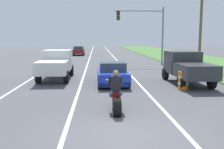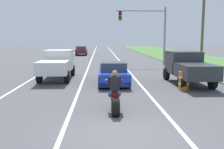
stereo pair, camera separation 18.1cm
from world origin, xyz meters
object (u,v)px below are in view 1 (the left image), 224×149
(sports_car_blue, at_px, (112,74))
(pickup_truck_left_lane_white, at_px, (56,63))
(pickup_truck_right_shoulder_dark_grey, at_px, (187,66))
(distant_car_far_ahead, at_px, (79,51))
(traffic_light_mast_near, at_px, (147,26))
(motorcycle_with_rider, at_px, (116,97))
(construction_barrel_nearest, at_px, (183,80))

(sports_car_blue, distance_m, pickup_truck_left_lane_white, 4.29)
(pickup_truck_right_shoulder_dark_grey, xyz_separation_m, distant_car_far_ahead, (-8.50, 27.40, -0.33))
(pickup_truck_right_shoulder_dark_grey, xyz_separation_m, traffic_light_mast_near, (-0.26, 11.31, 2.93))
(pickup_truck_right_shoulder_dark_grey, bearing_deg, traffic_light_mast_near, 91.34)
(motorcycle_with_rider, bearing_deg, traffic_light_mast_near, 74.99)
(sports_car_blue, distance_m, distant_car_far_ahead, 27.37)
(pickup_truck_right_shoulder_dark_grey, height_order, distant_car_far_ahead, pickup_truck_right_shoulder_dark_grey)
(traffic_light_mast_near, bearing_deg, sports_car_blue, -111.55)
(pickup_truck_left_lane_white, bearing_deg, traffic_light_mast_near, 47.97)
(motorcycle_with_rider, height_order, distant_car_far_ahead, motorcycle_with_rider)
(traffic_light_mast_near, height_order, construction_barrel_nearest, traffic_light_mast_near)
(construction_barrel_nearest, relative_size, distant_car_far_ahead, 0.25)
(traffic_light_mast_near, distance_m, distant_car_far_ahead, 18.37)
(motorcycle_with_rider, relative_size, sports_car_blue, 0.51)
(pickup_truck_left_lane_white, bearing_deg, distant_car_far_ahead, 90.28)
(pickup_truck_left_lane_white, height_order, construction_barrel_nearest, pickup_truck_left_lane_white)
(traffic_light_mast_near, distance_m, construction_barrel_nearest, 13.49)
(motorcycle_with_rider, relative_size, distant_car_far_ahead, 0.55)
(motorcycle_with_rider, height_order, traffic_light_mast_near, traffic_light_mast_near)
(motorcycle_with_rider, xyz_separation_m, pickup_truck_right_shoulder_dark_grey, (4.86, 5.81, 0.51))
(motorcycle_with_rider, distance_m, construction_barrel_nearest, 5.79)
(sports_car_blue, distance_m, pickup_truck_right_shoulder_dark_grey, 4.64)
(motorcycle_with_rider, distance_m, distant_car_far_ahead, 33.41)
(distant_car_far_ahead, bearing_deg, construction_barrel_nearest, -75.16)
(sports_car_blue, bearing_deg, distant_car_far_ahead, 98.17)
(motorcycle_with_rider, xyz_separation_m, construction_barrel_nearest, (4.07, 4.11, -0.09))
(sports_car_blue, distance_m, construction_barrel_nearest, 4.32)
(sports_car_blue, xyz_separation_m, distant_car_far_ahead, (-3.89, 27.09, 0.14))
(pickup_truck_right_shoulder_dark_grey, bearing_deg, pickup_truck_left_lane_white, 164.55)
(sports_car_blue, relative_size, distant_car_far_ahead, 1.08)
(distant_car_far_ahead, bearing_deg, pickup_truck_right_shoulder_dark_grey, -72.77)
(sports_car_blue, height_order, pickup_truck_left_lane_white, pickup_truck_left_lane_white)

